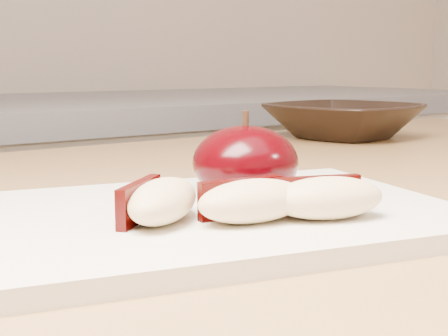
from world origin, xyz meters
TOP-DOWN VIEW (x-y plane):
  - cutting_board at (-0.01, 0.40)m, footprint 0.33×0.28m
  - apple_half at (0.04, 0.43)m, footprint 0.10×0.10m
  - apple_wedge_a at (-0.06, 0.39)m, footprint 0.07×0.07m
  - apple_wedge_b at (-0.01, 0.35)m, footprint 0.07×0.04m
  - apple_wedge_c at (0.03, 0.34)m, footprint 0.08×0.06m
  - bowl at (0.42, 0.69)m, footprint 0.23×0.23m

SIDE VIEW (x-z plane):
  - cutting_board at x=-0.01m, z-range 0.90..0.91m
  - apple_wedge_a at x=-0.06m, z-range 0.91..0.94m
  - apple_wedge_b at x=-0.01m, z-range 0.91..0.94m
  - apple_wedge_c at x=0.03m, z-range 0.91..0.94m
  - bowl at x=0.42m, z-range 0.90..0.95m
  - apple_half at x=0.04m, z-range 0.90..0.96m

